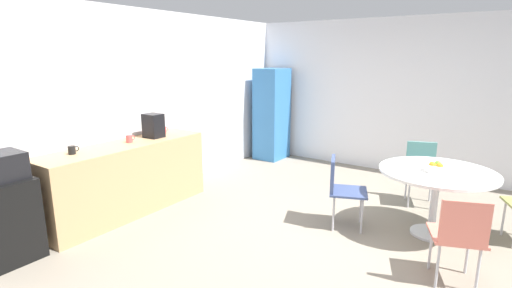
{
  "coord_description": "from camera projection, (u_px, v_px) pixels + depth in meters",
  "views": [
    {
      "loc": [
        -3.66,
        -1.33,
        1.98
      ],
      "look_at": [
        -0.02,
        1.16,
        0.95
      ],
      "focal_mm": 26.76,
      "sensor_mm": 36.0,
      "label": 1
    }
  ],
  "objects": [
    {
      "name": "wall_back",
      "position": [
        151.0,
        104.0,
        5.48
      ],
      "size": [
        6.0,
        0.1,
        2.6
      ],
      "primitive_type": "cube",
      "color": "silver",
      "rests_on": "ground_plane"
    },
    {
      "name": "locker_cabinet",
      "position": [
        272.0,
        114.0,
        7.38
      ],
      "size": [
        0.6,
        0.5,
        1.74
      ],
      "primitive_type": "cube",
      "color": "#3372B2",
      "rests_on": "ground_plane"
    },
    {
      "name": "chair_teal",
      "position": [
        421.0,
        165.0,
        5.17
      ],
      "size": [
        0.54,
        0.54,
        0.83
      ],
      "color": "silver",
      "rests_on": "ground_plane"
    },
    {
      "name": "mug_red",
      "position": [
        72.0,
        150.0,
        4.26
      ],
      "size": [
        0.13,
        0.08,
        0.09
      ],
      "color": "black",
      "rests_on": "counter_block"
    },
    {
      "name": "ground_plane",
      "position": [
        345.0,
        243.0,
        4.13
      ],
      "size": [
        6.0,
        6.0,
        0.0
      ],
      "primitive_type": "plane",
      "color": "gray"
    },
    {
      "name": "coffee_maker",
      "position": [
        153.0,
        126.0,
        5.11
      ],
      "size": [
        0.2,
        0.24,
        0.32
      ],
      "primitive_type": "cube",
      "color": "black",
      "rests_on": "counter_block"
    },
    {
      "name": "wall_side_right",
      "position": [
        418.0,
        98.0,
        6.24
      ],
      "size": [
        0.1,
        6.0,
        2.6
      ],
      "primitive_type": "cube",
      "color": "silver",
      "rests_on": "ground_plane"
    },
    {
      "name": "mug_green",
      "position": [
        129.0,
        139.0,
        4.83
      ],
      "size": [
        0.13,
        0.08,
        0.09
      ],
      "color": "#D84C4C",
      "rests_on": "counter_block"
    },
    {
      "name": "fruit_bowl",
      "position": [
        436.0,
        168.0,
        4.11
      ],
      "size": [
        0.26,
        0.26,
        0.11
      ],
      "color": "silver",
      "rests_on": "round_table"
    },
    {
      "name": "chair_coral",
      "position": [
        460.0,
        232.0,
        3.23
      ],
      "size": [
        0.54,
        0.54,
        0.83
      ],
      "color": "silver",
      "rests_on": "ground_plane"
    },
    {
      "name": "counter_block",
      "position": [
        127.0,
        178.0,
        4.86
      ],
      "size": [
        2.2,
        0.6,
        0.9
      ],
      "primitive_type": "cube",
      "color": "tan",
      "rests_on": "ground_plane"
    },
    {
      "name": "mini_fridge",
      "position": [
        3.0,
        221.0,
        3.71
      ],
      "size": [
        0.54,
        0.54,
        0.82
      ],
      "primitive_type": "cube",
      "color": "black",
      "rests_on": "ground_plane"
    },
    {
      "name": "mug_white",
      "position": [
        164.0,
        130.0,
        5.39
      ],
      "size": [
        0.13,
        0.08,
        0.09
      ],
      "color": "#D84C4C",
      "rests_on": "counter_block"
    },
    {
      "name": "round_table",
      "position": [
        436.0,
        181.0,
        4.18
      ],
      "size": [
        1.22,
        1.22,
        0.76
      ],
      "color": "silver",
      "rests_on": "ground_plane"
    },
    {
      "name": "chair_navy",
      "position": [
        340.0,
        184.0,
        4.43
      ],
      "size": [
        0.55,
        0.55,
        0.83
      ],
      "color": "silver",
      "rests_on": "ground_plane"
    }
  ]
}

